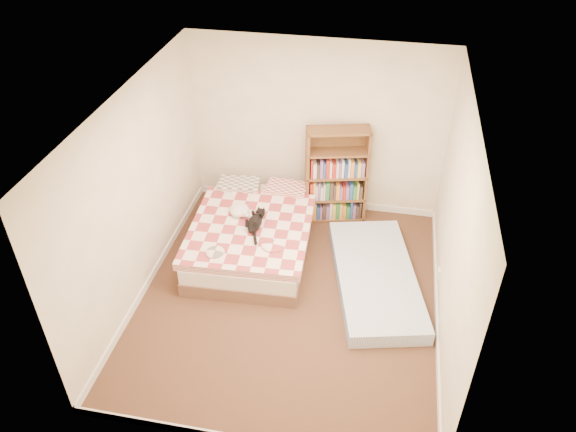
% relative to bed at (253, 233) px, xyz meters
% --- Properties ---
extents(room, '(3.51, 4.01, 2.51)m').
position_rel_bed_xyz_m(room, '(0.63, -0.82, 0.95)').
color(room, '#3F291B').
rests_on(room, ground).
extents(bed, '(1.58, 2.11, 0.55)m').
position_rel_bed_xyz_m(bed, '(0.00, 0.00, 0.00)').
color(bed, brown).
rests_on(bed, room).
extents(bookshelf, '(0.91, 0.48, 1.41)m').
position_rel_bed_xyz_m(bookshelf, '(0.97, 0.92, 0.28)').
color(bookshelf, brown).
rests_on(bookshelf, room).
extents(floor_mattress, '(1.39, 2.23, 0.19)m').
position_rel_bed_xyz_m(floor_mattress, '(1.64, -0.39, -0.16)').
color(floor_mattress, '#7BA1CD').
rests_on(floor_mattress, room).
extents(black_cat, '(0.24, 0.65, 0.15)m').
position_rel_bed_xyz_m(black_cat, '(0.07, -0.14, 0.31)').
color(black_cat, black).
rests_on(black_cat, bed).
extents(white_dog, '(0.29, 0.32, 0.13)m').
position_rel_bed_xyz_m(white_dog, '(-0.18, 0.04, 0.31)').
color(white_dog, white).
rests_on(white_dog, bed).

